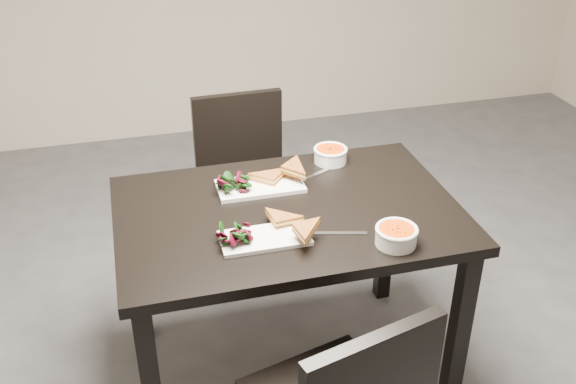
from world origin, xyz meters
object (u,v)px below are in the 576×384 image
(plate_near, at_px, (265,238))
(soup_bowl_far, at_px, (330,154))
(plate_far, at_px, (260,186))
(chair_far, at_px, (245,176))
(soup_bowl_near, at_px, (396,235))
(table, at_px, (288,233))

(plate_near, relative_size, soup_bowl_far, 2.15)
(plate_far, bearing_deg, plate_near, -100.34)
(plate_near, bearing_deg, chair_far, 82.88)
(plate_near, bearing_deg, soup_bowl_near, -17.85)
(soup_bowl_near, height_order, soup_bowl_far, soup_bowl_near)
(chair_far, bearing_deg, plate_far, -97.17)
(chair_far, xyz_separation_m, plate_near, (-0.12, -0.93, 0.27))
(chair_far, relative_size, soup_bowl_near, 6.12)
(chair_far, relative_size, plate_near, 2.93)
(plate_far, height_order, soup_bowl_far, soup_bowl_far)
(plate_near, bearing_deg, plate_far, 79.66)
(table, distance_m, plate_near, 0.23)
(plate_far, bearing_deg, soup_bowl_far, 23.36)
(table, bearing_deg, chair_far, 90.46)
(table, distance_m, chair_far, 0.78)
(soup_bowl_near, bearing_deg, soup_bowl_far, 92.26)
(table, height_order, plate_near, plate_near)
(soup_bowl_far, bearing_deg, plate_near, -128.51)
(chair_far, relative_size, plate_far, 2.67)
(soup_bowl_near, relative_size, plate_far, 0.44)
(chair_far, distance_m, soup_bowl_far, 0.61)
(soup_bowl_near, distance_m, plate_far, 0.58)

